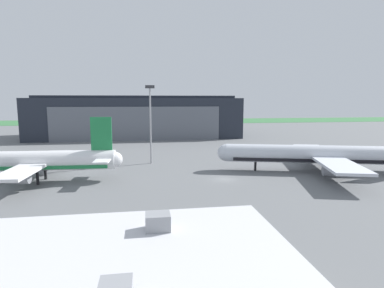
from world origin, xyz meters
name	(u,v)px	position (x,y,z in m)	size (l,w,h in m)	color
ground_plane	(224,179)	(0.00, 0.00, 0.00)	(440.00, 440.00, 0.00)	slate
grass_field_strip	(166,121)	(0.00, 184.25, 0.04)	(440.00, 56.00, 0.08)	#397241
maintenance_hangar	(138,117)	(-19.78, 84.37, 8.93)	(90.86, 35.45, 18.78)	#232833
airliner_near_left	(33,162)	(-39.16, 3.71, 4.31)	(35.96, 29.36, 13.32)	white
airliner_near_right	(321,155)	(23.91, 3.13, 4.08)	(46.28, 36.79, 13.53)	silver
ops_van	(18,155)	(-52.65, 31.28, 1.04)	(4.84, 5.01, 1.94)	silver
apron_light_mast	(150,119)	(-15.03, 19.60, 11.94)	(2.40, 0.50, 20.55)	#99999E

